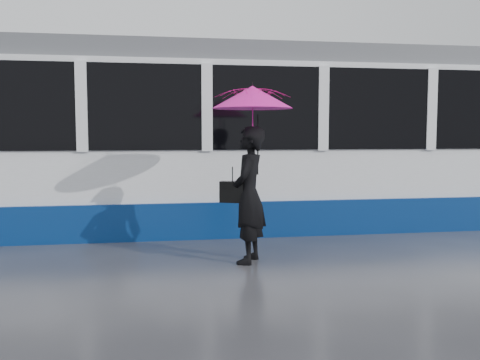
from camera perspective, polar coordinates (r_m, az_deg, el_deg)
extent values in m
plane|color=#2F2F35|center=(7.80, -4.24, -8.15)|extent=(90.00, 90.00, 0.00)
cube|color=#3F3D38|center=(9.54, -5.24, -5.69)|extent=(34.00, 0.07, 0.02)
cube|color=#3F3D38|center=(10.95, -5.82, -4.31)|extent=(34.00, 0.07, 0.02)
cube|color=white|center=(10.39, -23.88, 3.19)|extent=(24.00, 2.40, 2.95)
cube|color=navy|center=(10.49, -23.65, -3.46)|extent=(24.00, 2.56, 0.62)
cube|color=black|center=(10.40, -24.01, 6.91)|extent=(23.00, 2.48, 1.40)
cube|color=#55575D|center=(10.48, -24.20, 12.23)|extent=(23.60, 2.20, 0.35)
imported|color=black|center=(7.30, 0.92, -1.61)|extent=(0.68, 0.80, 1.87)
imported|color=#DF1248|center=(7.26, 1.32, 6.53)|extent=(1.35, 1.36, 0.93)
cone|color=#DF1248|center=(7.27, 1.33, 8.83)|extent=(1.44, 1.44, 0.30)
cylinder|color=black|center=(7.29, 1.33, 10.20)|extent=(0.01, 0.01, 0.07)
cylinder|color=black|center=(7.30, 1.92, 3.77)|extent=(0.02, 0.02, 0.82)
cube|color=black|center=(7.27, -0.81, -1.28)|extent=(0.36, 0.26, 0.29)
cylinder|color=black|center=(7.25, -0.81, 0.56)|extent=(0.01, 0.01, 0.18)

